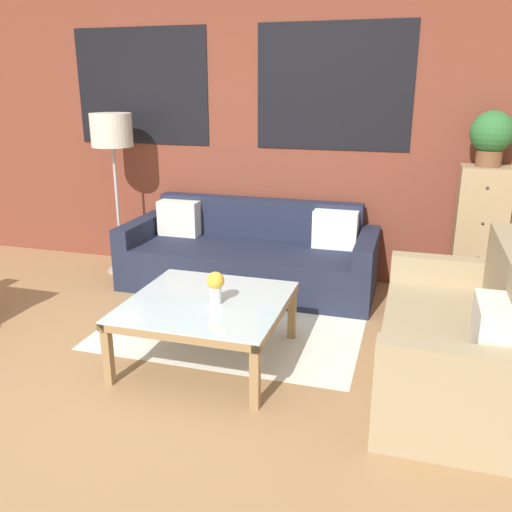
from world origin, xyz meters
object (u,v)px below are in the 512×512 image
coffee_table (207,308)px  floor_lamp (112,136)px  drawer_cabinet (479,235)px  potted_plant (492,135)px  flower_vase (216,285)px  settee_vintage (457,342)px  couch_dark (249,258)px

coffee_table → floor_lamp: bearing=135.6°
drawer_cabinet → potted_plant: bearing=90.0°
floor_lamp → flower_vase: bearing=-43.5°
coffee_table → flower_vase: flower_vase is taller
floor_lamp → potted_plant: bearing=3.2°
coffee_table → flower_vase: (0.08, -0.02, 0.18)m
settee_vintage → coffee_table: settee_vintage is taller
couch_dark → flower_vase: size_ratio=10.64×
potted_plant → settee_vintage: bearing=-98.1°
settee_vintage → floor_lamp: bearing=155.9°
settee_vintage → floor_lamp: 3.59m
couch_dark → floor_lamp: 1.75m
couch_dark → drawer_cabinet: bearing=6.8°
floor_lamp → drawer_cabinet: bearing=3.2°
drawer_cabinet → potted_plant: potted_plant is taller
drawer_cabinet → potted_plant: (0.00, 0.00, 0.84)m
settee_vintage → drawer_cabinet: drawer_cabinet is taller
drawer_cabinet → flower_vase: size_ratio=5.41×
potted_plant → drawer_cabinet: bearing=-90.0°
settee_vintage → coffee_table: (-1.61, -0.09, 0.07)m
coffee_table → flower_vase: 0.20m
settee_vintage → floor_lamp: floor_lamp is taller
settee_vintage → flower_vase: size_ratio=7.45×
couch_dark → settee_vintage: (1.76, -1.35, 0.03)m
flower_vase → potted_plant: bearing=44.1°
drawer_cabinet → settee_vintage: bearing=-98.1°
coffee_table → drawer_cabinet: drawer_cabinet is taller
couch_dark → coffee_table: (0.15, -1.44, 0.10)m
drawer_cabinet → flower_vase: 2.46m
potted_plant → flower_vase: bearing=-135.9°
potted_plant → floor_lamp: bearing=-176.8°
potted_plant → flower_vase: size_ratio=2.06×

